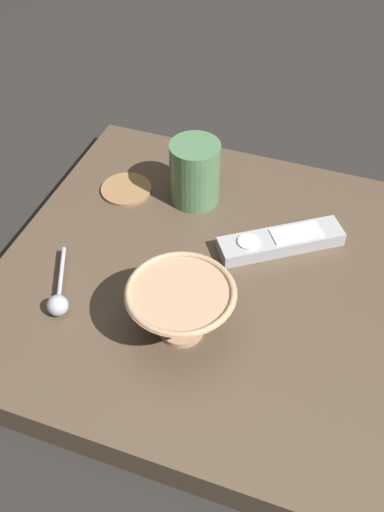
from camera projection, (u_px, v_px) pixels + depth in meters
The scene contains 7 objects.
ground_plane at pixel (208, 293), 0.86m from camera, with size 6.00×6.00×0.00m, color black.
table at pixel (208, 282), 0.85m from camera, with size 0.57×0.57×0.05m.
cereal_bowl at pixel (180, 308), 0.73m from camera, with size 0.13×0.13×0.08m.
coffee_mug at pixel (195, 173), 0.90m from camera, with size 0.08×0.08×0.10m.
teaspoon at pixel (58, 301), 0.77m from camera, with size 0.06×0.11×0.03m.
tv_remote_near at pixel (281, 241), 0.86m from camera, with size 0.17×0.14×0.02m.
drink_coaster at pixel (126, 189), 0.95m from camera, with size 0.08×0.08×0.01m.
Camera 1 is at (-0.17, 0.54, 0.65)m, focal length 42.03 mm.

